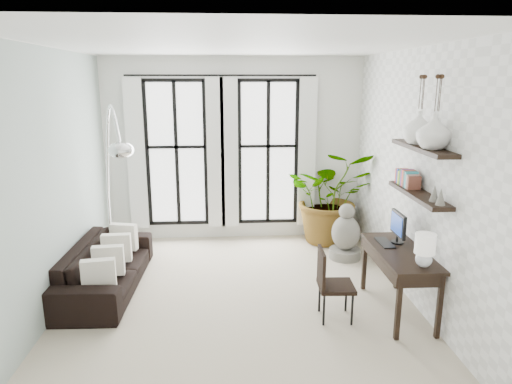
{
  "coord_description": "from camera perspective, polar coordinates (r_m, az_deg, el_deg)",
  "views": [
    {
      "loc": [
        -0.12,
        -5.47,
        2.81
      ],
      "look_at": [
        0.25,
        0.3,
        1.38
      ],
      "focal_mm": 32.0,
      "sensor_mm": 36.0,
      "label": 1
    }
  ],
  "objects": [
    {
      "name": "floor",
      "position": [
        6.15,
        -2.2,
        -13.31
      ],
      "size": [
        5.0,
        5.0,
        0.0
      ],
      "primitive_type": "plane",
      "color": "#C1B399",
      "rests_on": "ground"
    },
    {
      "name": "ceiling",
      "position": [
        5.49,
        -2.52,
        17.95
      ],
      "size": [
        5.0,
        5.0,
        0.0
      ],
      "primitive_type": "plane",
      "color": "white",
      "rests_on": "wall_back"
    },
    {
      "name": "wall_left",
      "position": [
        6.0,
        -24.39,
        0.99
      ],
      "size": [
        0.0,
        5.0,
        5.0
      ],
      "primitive_type": "plane",
      "rotation": [
        1.57,
        0.0,
        1.57
      ],
      "color": "#9BADA5",
      "rests_on": "floor"
    },
    {
      "name": "wall_right",
      "position": [
        6.08,
        19.36,
        1.62
      ],
      "size": [
        0.0,
        5.0,
        5.0
      ],
      "primitive_type": "plane",
      "rotation": [
        1.57,
        0.0,
        -1.57
      ],
      "color": "white",
      "rests_on": "floor"
    },
    {
      "name": "wall_back",
      "position": [
        8.06,
        -2.78,
        5.23
      ],
      "size": [
        4.5,
        0.0,
        4.5
      ],
      "primitive_type": "plane",
      "rotation": [
        1.57,
        0.0,
        0.0
      ],
      "color": "white",
      "rests_on": "floor"
    },
    {
      "name": "windows",
      "position": [
        8.0,
        -4.2,
        4.84
      ],
      "size": [
        3.26,
        0.13,
        2.65
      ],
      "color": "white",
      "rests_on": "wall_back"
    },
    {
      "name": "wall_shelves",
      "position": [
        5.65,
        19.67,
        2.03
      ],
      "size": [
        0.25,
        1.3,
        0.6
      ],
      "color": "black",
      "rests_on": "wall_right"
    },
    {
      "name": "sofa",
      "position": [
        6.66,
        -18.21,
        -8.83
      ],
      "size": [
        0.92,
        2.21,
        0.64
      ],
      "primitive_type": "imported",
      "rotation": [
        0.0,
        0.0,
        1.54
      ],
      "color": "black",
      "rests_on": "floor"
    },
    {
      "name": "throw_pillows",
      "position": [
        6.57,
        -17.48,
        -7.39
      ],
      "size": [
        0.4,
        1.52,
        0.4
      ],
      "color": "white",
      "rests_on": "sofa"
    },
    {
      "name": "plant",
      "position": [
        8.08,
        9.34,
        -0.5
      ],
      "size": [
        1.64,
        1.46,
        1.66
      ],
      "primitive_type": "imported",
      "rotation": [
        0.0,
        0.0,
        -0.12
      ],
      "color": "#2D7228",
      "rests_on": "floor"
    },
    {
      "name": "desk",
      "position": [
        5.78,
        17.69,
        -7.71
      ],
      "size": [
        0.58,
        1.36,
        1.2
      ],
      "color": "black",
      "rests_on": "floor"
    },
    {
      "name": "desk_chair",
      "position": [
        5.58,
        9.19,
        -10.79
      ],
      "size": [
        0.43,
        0.43,
        0.88
      ],
      "rotation": [
        0.0,
        0.0,
        -0.04
      ],
      "color": "black",
      "rests_on": "floor"
    },
    {
      "name": "arc_lamp",
      "position": [
        6.59,
        -17.53,
        5.18
      ],
      "size": [
        0.75,
        1.05,
        2.49
      ],
      "color": "silver",
      "rests_on": "floor"
    },
    {
      "name": "buddha",
      "position": [
        7.47,
        11.14,
        -5.35
      ],
      "size": [
        0.5,
        0.5,
        0.91
      ],
      "color": "gray",
      "rests_on": "floor"
    },
    {
      "name": "vase_a",
      "position": [
        5.31,
        21.35,
        7.07
      ],
      "size": [
        0.37,
        0.37,
        0.38
      ],
      "primitive_type": "imported",
      "color": "white",
      "rests_on": "shelf_upper"
    },
    {
      "name": "vase_b",
      "position": [
        5.68,
        19.67,
        7.59
      ],
      "size": [
        0.37,
        0.37,
        0.38
      ],
      "primitive_type": "imported",
      "color": "white",
      "rests_on": "shelf_upper"
    }
  ]
}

